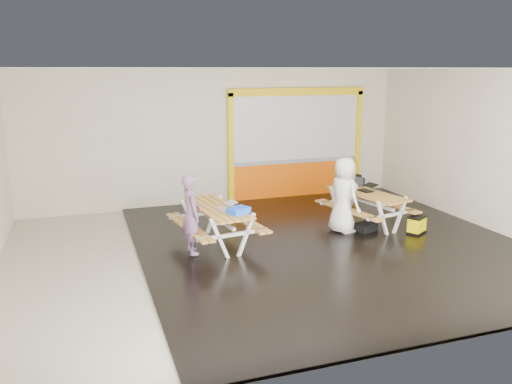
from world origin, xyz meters
name	(u,v)px	position (x,y,z in m)	size (l,w,h in m)	color
room	(271,164)	(0.00, 0.00, 1.75)	(10.02, 8.02, 3.52)	#BAB09D
deck	(328,244)	(1.25, 0.00, 0.03)	(7.50, 7.98, 0.05)	black
kiosk	(296,146)	(2.20, 3.93, 1.44)	(3.88, 0.16, 3.00)	#F35B06
picnic_table_left	(216,216)	(-0.93, 0.62, 0.64)	(1.70, 2.27, 0.84)	gold
picnic_table_right	(367,201)	(2.60, 0.83, 0.62)	(1.77, 2.26, 0.80)	gold
person_left	(191,214)	(-1.53, 0.14, 0.87)	(0.55, 0.36, 1.52)	slate
person_right	(344,196)	(1.88, 0.59, 0.84)	(0.81, 0.53, 1.67)	white
laptop_left	(227,207)	(-0.78, 0.39, 0.88)	(0.38, 0.36, 0.15)	silver
laptop_right	(367,189)	(2.68, 0.97, 0.85)	(0.43, 0.40, 0.16)	black
blue_pouch	(239,210)	(-0.65, 0.02, 0.89)	(0.39, 0.27, 0.11)	blue
toolbox	(353,182)	(2.62, 1.49, 0.90)	(0.46, 0.29, 0.25)	black
backpack	(357,185)	(2.94, 1.85, 0.73)	(0.31, 0.20, 0.51)	black
dark_case	(365,227)	(2.37, 0.45, 0.13)	(0.45, 0.34, 0.17)	black
fluke_bag	(417,225)	(3.33, -0.04, 0.23)	(0.51, 0.46, 0.37)	black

